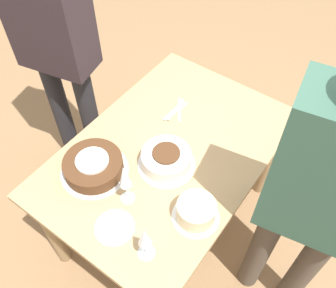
{
  "coord_description": "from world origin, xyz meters",
  "views": [
    {
      "loc": [
        0.9,
        0.66,
        2.16
      ],
      "look_at": [
        0.0,
        0.0,
        0.78
      ],
      "focal_mm": 40.0,
      "sensor_mm": 36.0,
      "label": 1
    }
  ],
  "objects_px": {
    "person_cutting": "(51,28)",
    "cake_back_decorated": "(196,212)",
    "wine_glass_near": "(145,238)",
    "wine_glass_far": "(125,178)",
    "cake_front_chocolate": "(94,166)",
    "person_watching": "(320,196)",
    "cake_center_white": "(166,159)"
  },
  "relations": [
    {
      "from": "person_cutting",
      "to": "cake_back_decorated",
      "type": "bearing_deg",
      "value": -27.23
    },
    {
      "from": "wine_glass_near",
      "to": "wine_glass_far",
      "type": "relative_size",
      "value": 0.86
    },
    {
      "from": "cake_front_chocolate",
      "to": "wine_glass_near",
      "type": "height_order",
      "value": "wine_glass_near"
    },
    {
      "from": "wine_glass_far",
      "to": "person_watching",
      "type": "relative_size",
      "value": 0.14
    },
    {
      "from": "cake_front_chocolate",
      "to": "cake_back_decorated",
      "type": "bearing_deg",
      "value": 98.57
    },
    {
      "from": "cake_back_decorated",
      "to": "person_watching",
      "type": "height_order",
      "value": "person_watching"
    },
    {
      "from": "cake_center_white",
      "to": "wine_glass_near",
      "type": "distance_m",
      "value": 0.45
    },
    {
      "from": "cake_front_chocolate",
      "to": "wine_glass_near",
      "type": "relative_size",
      "value": 1.55
    },
    {
      "from": "cake_front_chocolate",
      "to": "person_watching",
      "type": "bearing_deg",
      "value": 108.29
    },
    {
      "from": "person_cutting",
      "to": "person_watching",
      "type": "distance_m",
      "value": 1.47
    },
    {
      "from": "cake_back_decorated",
      "to": "person_cutting",
      "type": "distance_m",
      "value": 1.15
    },
    {
      "from": "cake_front_chocolate",
      "to": "person_cutting",
      "type": "distance_m",
      "value": 0.74
    },
    {
      "from": "cake_front_chocolate",
      "to": "wine_glass_near",
      "type": "bearing_deg",
      "value": 68.72
    },
    {
      "from": "cake_center_white",
      "to": "person_cutting",
      "type": "distance_m",
      "value": 0.88
    },
    {
      "from": "wine_glass_far",
      "to": "person_cutting",
      "type": "distance_m",
      "value": 0.89
    },
    {
      "from": "wine_glass_near",
      "to": "person_cutting",
      "type": "xyz_separation_m",
      "value": [
        -0.54,
        -1.01,
        0.2
      ]
    },
    {
      "from": "cake_center_white",
      "to": "person_watching",
      "type": "bearing_deg",
      "value": 96.24
    },
    {
      "from": "cake_back_decorated",
      "to": "person_watching",
      "type": "bearing_deg",
      "value": 119.68
    },
    {
      "from": "cake_back_decorated",
      "to": "person_cutting",
      "type": "relative_size",
      "value": 0.12
    },
    {
      "from": "cake_center_white",
      "to": "wine_glass_far",
      "type": "relative_size",
      "value": 1.15
    },
    {
      "from": "cake_center_white",
      "to": "cake_front_chocolate",
      "type": "relative_size",
      "value": 0.86
    },
    {
      "from": "person_watching",
      "to": "cake_back_decorated",
      "type": "bearing_deg",
      "value": 19.54
    },
    {
      "from": "cake_front_chocolate",
      "to": "person_cutting",
      "type": "xyz_separation_m",
      "value": [
        -0.37,
        -0.57,
        0.3
      ]
    },
    {
      "from": "cake_back_decorated",
      "to": "wine_glass_near",
      "type": "bearing_deg",
      "value": -15.78
    },
    {
      "from": "cake_center_white",
      "to": "person_watching",
      "type": "height_order",
      "value": "person_watching"
    },
    {
      "from": "cake_center_white",
      "to": "person_cutting",
      "type": "height_order",
      "value": "person_cutting"
    },
    {
      "from": "cake_back_decorated",
      "to": "person_cutting",
      "type": "xyz_separation_m",
      "value": [
        -0.29,
        -1.08,
        0.29
      ]
    },
    {
      "from": "wine_glass_near",
      "to": "person_cutting",
      "type": "distance_m",
      "value": 1.16
    },
    {
      "from": "cake_center_white",
      "to": "wine_glass_near",
      "type": "relative_size",
      "value": 1.34
    },
    {
      "from": "wine_glass_near",
      "to": "person_cutting",
      "type": "relative_size",
      "value": 0.12
    },
    {
      "from": "wine_glass_far",
      "to": "person_cutting",
      "type": "xyz_separation_m",
      "value": [
        -0.39,
        -0.79,
        0.18
      ]
    },
    {
      "from": "wine_glass_near",
      "to": "cake_front_chocolate",
      "type": "bearing_deg",
      "value": -111.28
    }
  ]
}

